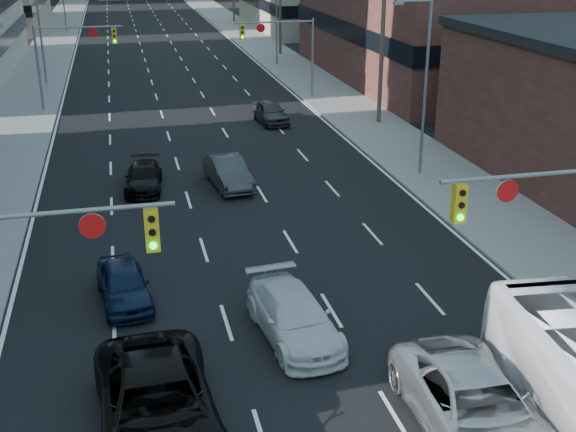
{
  "coord_description": "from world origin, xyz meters",
  "views": [
    {
      "loc": [
        -4.6,
        -8.71,
        11.97
      ],
      "look_at": [
        1.1,
        15.45,
        2.2
      ],
      "focal_mm": 45.0,
      "sensor_mm": 36.0,
      "label": 1
    }
  ],
  "objects_px": {
    "black_pickup": "(157,405)",
    "silver_suv": "(475,407)",
    "sedan_blue": "(124,284)",
    "white_van": "(294,316)"
  },
  "relations": [
    {
      "from": "black_pickup",
      "to": "silver_suv",
      "type": "height_order",
      "value": "black_pickup"
    },
    {
      "from": "black_pickup",
      "to": "white_van",
      "type": "bearing_deg",
      "value": 38.27
    },
    {
      "from": "black_pickup",
      "to": "white_van",
      "type": "distance_m",
      "value": 5.93
    },
    {
      "from": "white_van",
      "to": "sedan_blue",
      "type": "relative_size",
      "value": 1.26
    },
    {
      "from": "sedan_blue",
      "to": "black_pickup",
      "type": "bearing_deg",
      "value": -91.62
    },
    {
      "from": "silver_suv",
      "to": "sedan_blue",
      "type": "bearing_deg",
      "value": 133.9
    },
    {
      "from": "black_pickup",
      "to": "sedan_blue",
      "type": "xyz_separation_m",
      "value": [
        -0.68,
        7.47,
        -0.2
      ]
    },
    {
      "from": "black_pickup",
      "to": "sedan_blue",
      "type": "height_order",
      "value": "black_pickup"
    },
    {
      "from": "black_pickup",
      "to": "white_van",
      "type": "xyz_separation_m",
      "value": [
        4.49,
        3.87,
        -0.15
      ]
    },
    {
      "from": "black_pickup",
      "to": "silver_suv",
      "type": "relative_size",
      "value": 1.05
    }
  ]
}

